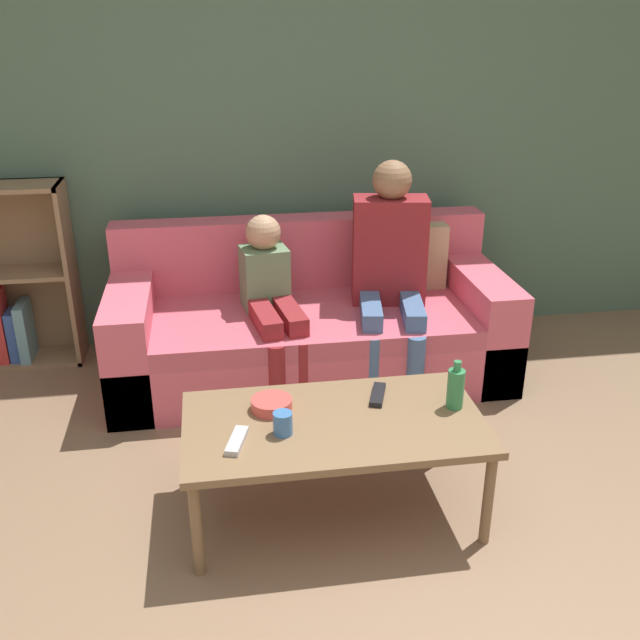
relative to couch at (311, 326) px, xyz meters
The scene contains 11 objects.
wall_back 1.18m from the couch, 104.41° to the left, with size 12.00×0.06×2.60m.
couch is the anchor object (origin of this frame).
bookshelf 1.67m from the couch, 166.20° to the left, with size 0.64×0.28×1.00m.
coffee_table 1.21m from the couch, 94.09° to the right, with size 1.13×0.61×0.41m.
person_adult 0.56m from the couch, 10.64° to the right, with size 0.44×0.66×1.14m.
person_child 0.35m from the couch, 149.24° to the right, with size 0.31×0.64×0.88m.
cup_near 1.31m from the couch, 102.67° to the right, with size 0.07×0.07×0.09m.
tv_remote_0 1.39m from the couch, 109.13° to the right, with size 0.09×0.18×0.02m.
tv_remote_1 1.08m from the couch, 83.80° to the right, with size 0.10×0.18×0.02m.
snack_bowl 1.15m from the couch, 105.81° to the right, with size 0.16×0.16×0.05m.
bottle 1.27m from the couch, 71.74° to the right, with size 0.07×0.07×0.20m.
Camera 1 is at (-0.35, -1.56, 1.82)m, focal length 40.00 mm.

